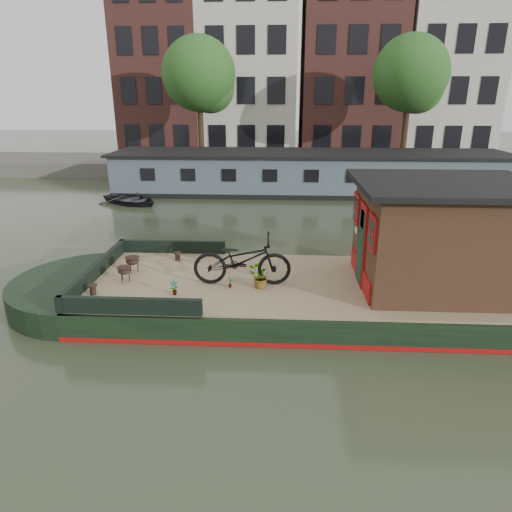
# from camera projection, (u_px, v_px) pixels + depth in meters

# --- Properties ---
(ground) EXTENTS (120.00, 120.00, 0.00)m
(ground) POSITION_uv_depth(u_px,v_px,m) (339.00, 307.00, 11.05)
(ground) COLOR #2B3220
(ground) RESTS_ON ground
(houseboat_hull) EXTENTS (14.01, 4.02, 0.60)m
(houseboat_hull) POSITION_uv_depth(u_px,v_px,m) (285.00, 295.00, 11.02)
(houseboat_hull) COLOR black
(houseboat_hull) RESTS_ON ground
(houseboat_deck) EXTENTS (11.80, 3.80, 0.05)m
(houseboat_deck) POSITION_uv_depth(u_px,v_px,m) (341.00, 283.00, 10.84)
(houseboat_deck) COLOR #927E5A
(houseboat_deck) RESTS_ON houseboat_hull
(bow_bulwark) EXTENTS (3.00, 4.00, 0.35)m
(bow_bulwark) POSITION_uv_depth(u_px,v_px,m) (131.00, 271.00, 11.03)
(bow_bulwark) COLOR black
(bow_bulwark) RESTS_ON houseboat_deck
(cabin) EXTENTS (4.00, 3.50, 2.42)m
(cabin) POSITION_uv_depth(u_px,v_px,m) (442.00, 234.00, 10.31)
(cabin) COLOR black
(cabin) RESTS_ON houseboat_deck
(bicycle) EXTENTS (2.29, 0.86, 1.19)m
(bicycle) POSITION_uv_depth(u_px,v_px,m) (242.00, 260.00, 10.54)
(bicycle) COLOR black
(bicycle) RESTS_ON houseboat_deck
(potted_plant_a) EXTENTS (0.21, 0.18, 0.34)m
(potted_plant_a) POSITION_uv_depth(u_px,v_px,m) (174.00, 288.00, 10.07)
(potted_plant_a) COLOR brown
(potted_plant_a) RESTS_ON houseboat_deck
(potted_plant_c) EXTENTS (0.61, 0.58, 0.53)m
(potted_plant_c) POSITION_uv_depth(u_px,v_px,m) (260.00, 277.00, 10.41)
(potted_plant_c) COLOR maroon
(potted_plant_c) RESTS_ON houseboat_deck
(potted_plant_e) EXTENTS (0.11, 0.15, 0.26)m
(potted_plant_e) POSITION_uv_depth(u_px,v_px,m) (230.00, 282.00, 10.48)
(potted_plant_e) COLOR #9F442E
(potted_plant_e) RESTS_ON houseboat_deck
(brazier_front) EXTENTS (0.44, 0.44, 0.37)m
(brazier_front) POSITION_uv_depth(u_px,v_px,m) (124.00, 274.00, 10.80)
(brazier_front) COLOR black
(brazier_front) RESTS_ON houseboat_deck
(brazier_rear) EXTENTS (0.39, 0.39, 0.40)m
(brazier_rear) POSITION_uv_depth(u_px,v_px,m) (133.00, 264.00, 11.39)
(brazier_rear) COLOR black
(brazier_rear) RESTS_ON houseboat_deck
(bollard_port) EXTENTS (0.20, 0.20, 0.23)m
(bollard_port) POSITION_uv_depth(u_px,v_px,m) (178.00, 256.00, 12.23)
(bollard_port) COLOR black
(bollard_port) RESTS_ON houseboat_deck
(bollard_stbd) EXTENTS (0.20, 0.20, 0.23)m
(bollard_stbd) POSITION_uv_depth(u_px,v_px,m) (93.00, 290.00, 10.12)
(bollard_stbd) COLOR black
(bollard_stbd) RESTS_ON houseboat_deck
(dinghy) EXTENTS (3.84, 3.56, 0.65)m
(dinghy) POSITION_uv_depth(u_px,v_px,m) (131.00, 197.00, 21.59)
(dinghy) COLOR black
(dinghy) RESTS_ON ground
(far_houseboat) EXTENTS (20.40, 4.40, 2.11)m
(far_houseboat) POSITION_uv_depth(u_px,v_px,m) (309.00, 174.00, 23.92)
(far_houseboat) COLOR #47545F
(far_houseboat) RESTS_ON ground
(quay) EXTENTS (60.00, 6.00, 0.90)m
(quay) POSITION_uv_depth(u_px,v_px,m) (303.00, 166.00, 30.21)
(quay) COLOR #47443F
(quay) RESTS_ON ground
(townhouse_row) EXTENTS (27.25, 8.00, 16.50)m
(townhouse_row) POSITION_uv_depth(u_px,v_px,m) (305.00, 53.00, 34.33)
(townhouse_row) COLOR brown
(townhouse_row) RESTS_ON ground
(tree_left) EXTENTS (4.40, 4.40, 7.40)m
(tree_left) POSITION_uv_depth(u_px,v_px,m) (201.00, 77.00, 27.39)
(tree_left) COLOR #332316
(tree_left) RESTS_ON quay
(tree_right) EXTENTS (4.40, 4.40, 7.40)m
(tree_right) POSITION_uv_depth(u_px,v_px,m) (413.00, 77.00, 26.75)
(tree_right) COLOR #332316
(tree_right) RESTS_ON quay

